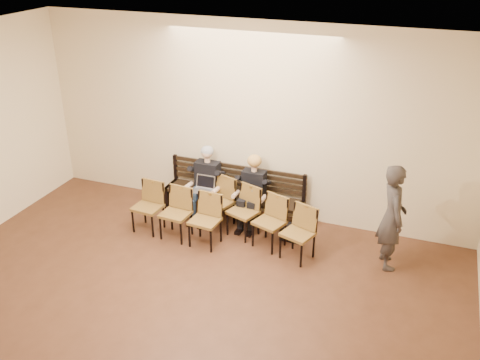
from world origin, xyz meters
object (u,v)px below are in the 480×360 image
object	(u,v)px
laptop	(202,192)
chair_row_back	(176,214)
seated_woman	(252,194)
passerby	(393,210)
bench	(233,205)
seated_man	(206,183)
chair_row_front	(256,217)
water_bottle	(253,201)
bag	(291,233)

from	to	relation	value
laptop	chair_row_back	size ratio (longest dim) A/B	0.22
seated_woman	passerby	world-z (taller)	passerby
bench	laptop	distance (m)	0.67
seated_man	chair_row_front	xyz separation A→B (m)	(1.15, -0.53, -0.20)
water_bottle	chair_row_front	distance (m)	0.36
laptop	bag	xyz separation A→B (m)	(1.68, -0.07, -0.45)
seated_man	laptop	world-z (taller)	seated_man
bench	passerby	size ratio (longest dim) A/B	1.32
laptop	chair_row_back	bearing A→B (deg)	-118.91
seated_man	seated_woman	bearing A→B (deg)	0.00
bench	chair_row_back	world-z (taller)	chair_row_back
bench	chair_row_back	size ratio (longest dim) A/B	1.64
bag	chair_row_front	bearing A→B (deg)	-157.05
seated_woman	bag	world-z (taller)	seated_woman
chair_row_back	passerby	bearing A→B (deg)	11.26
bag	chair_row_front	xyz separation A→B (m)	(-0.56, -0.24, 0.31)
seated_woman	chair_row_back	bearing A→B (deg)	-139.05
water_bottle	bag	size ratio (longest dim) A/B	0.71
laptop	bag	bearing A→B (deg)	-15.38
bag	laptop	bearing A→B (deg)	177.73
seated_man	chair_row_front	size ratio (longest dim) A/B	0.60
chair_row_front	passerby	bearing A→B (deg)	20.29
laptop	chair_row_back	xyz separation A→B (m)	(-0.19, -0.68, -0.14)
bench	water_bottle	world-z (taller)	water_bottle
seated_woman	chair_row_front	size ratio (longest dim) A/B	0.55
seated_woman	bag	size ratio (longest dim) A/B	3.32
water_bottle	chair_row_back	xyz separation A→B (m)	(-1.15, -0.68, -0.13)
seated_woman	laptop	bearing A→B (deg)	-165.19
laptop	passerby	world-z (taller)	passerby
bag	passerby	world-z (taller)	passerby
chair_row_front	chair_row_back	size ratio (longest dim) A/B	1.35
bag	chair_row_front	size ratio (longest dim) A/B	0.16
laptop	bag	distance (m)	1.74
seated_man	bench	bearing A→B (deg)	13.77
bench	chair_row_front	world-z (taller)	chair_row_front
water_bottle	bag	distance (m)	0.85
laptop	bag	world-z (taller)	laptop
seated_man	passerby	bearing A→B (deg)	-8.22
bench	seated_man	distance (m)	0.66
chair_row_back	chair_row_front	bearing A→B (deg)	20.41
seated_man	seated_woman	xyz separation A→B (m)	(0.89, 0.00, -0.06)
passerby	chair_row_front	xyz separation A→B (m)	(-2.17, -0.05, -0.54)
seated_woman	chair_row_back	size ratio (longest dim) A/B	0.74
bag	chair_row_front	distance (m)	0.68
bag	seated_man	bearing A→B (deg)	170.31
water_bottle	chair_row_front	bearing A→B (deg)	-62.35
chair_row_front	seated_woman	bearing A→B (deg)	135.08
laptop	water_bottle	world-z (taller)	laptop
laptop	passerby	bearing A→B (deg)	-17.53
seated_woman	laptop	size ratio (longest dim) A/B	3.30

